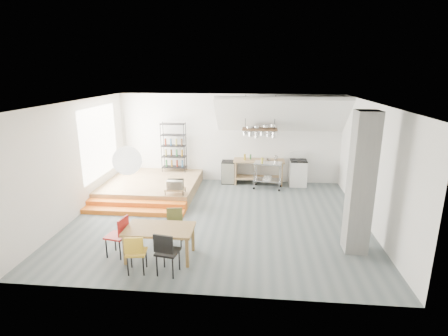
# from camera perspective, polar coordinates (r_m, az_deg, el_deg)

# --- Properties ---
(floor) EXTENTS (8.00, 8.00, 0.00)m
(floor) POSITION_cam_1_polar(r_m,az_deg,el_deg) (9.91, -0.85, -8.13)
(floor) COLOR #556062
(floor) RESTS_ON ground
(wall_back) EXTENTS (8.00, 0.04, 3.20)m
(wall_back) POSITION_cam_1_polar(r_m,az_deg,el_deg) (12.78, 0.84, 4.85)
(wall_back) COLOR silver
(wall_back) RESTS_ON ground
(wall_left) EXTENTS (0.04, 7.00, 3.20)m
(wall_left) POSITION_cam_1_polar(r_m,az_deg,el_deg) (10.58, -22.97, 1.31)
(wall_left) COLOR silver
(wall_left) RESTS_ON ground
(wall_right) EXTENTS (0.04, 7.00, 3.20)m
(wall_right) POSITION_cam_1_polar(r_m,az_deg,el_deg) (9.79, 23.07, 0.21)
(wall_right) COLOR silver
(wall_right) RESTS_ON ground
(ceiling) EXTENTS (8.00, 7.00, 0.02)m
(ceiling) POSITION_cam_1_polar(r_m,az_deg,el_deg) (9.10, -0.94, 10.64)
(ceiling) COLOR white
(ceiling) RESTS_ON wall_back
(slope_ceiling) EXTENTS (4.40, 1.44, 1.32)m
(slope_ceiling) POSITION_cam_1_polar(r_m,az_deg,el_deg) (12.02, 9.31, 8.55)
(slope_ceiling) COLOR white
(slope_ceiling) RESTS_ON wall_back
(window_pane) EXTENTS (0.02, 2.50, 2.20)m
(window_pane) POSITION_cam_1_polar(r_m,az_deg,el_deg) (11.84, -19.62, 4.06)
(window_pane) COLOR white
(window_pane) RESTS_ON wall_left
(platform) EXTENTS (3.00, 3.00, 0.40)m
(platform) POSITION_cam_1_polar(r_m,az_deg,el_deg) (12.16, -11.61, -2.86)
(platform) COLOR #97754B
(platform) RESTS_ON ground
(step_lower) EXTENTS (3.00, 0.35, 0.13)m
(step_lower) POSITION_cam_1_polar(r_m,az_deg,el_deg) (10.48, -14.64, -6.90)
(step_lower) COLOR orange
(step_lower) RESTS_ON ground
(step_upper) EXTENTS (3.00, 0.35, 0.27)m
(step_upper) POSITION_cam_1_polar(r_m,az_deg,el_deg) (10.76, -14.04, -5.88)
(step_upper) COLOR orange
(step_upper) RESTS_ON ground
(concrete_column) EXTENTS (0.50, 0.50, 3.20)m
(concrete_column) POSITION_cam_1_polar(r_m,az_deg,el_deg) (8.21, 21.43, -2.43)
(concrete_column) COLOR slate
(concrete_column) RESTS_ON ground
(kitchen_counter) EXTENTS (1.80, 0.60, 0.91)m
(kitchen_counter) POSITION_cam_1_polar(r_m,az_deg,el_deg) (12.62, 5.68, 0.09)
(kitchen_counter) COLOR #97754B
(kitchen_counter) RESTS_ON ground
(stove) EXTENTS (0.60, 0.60, 1.18)m
(stove) POSITION_cam_1_polar(r_m,az_deg,el_deg) (12.75, 11.97, -0.70)
(stove) COLOR white
(stove) RESTS_ON ground
(pot_rack) EXTENTS (1.20, 0.50, 1.43)m
(pot_rack) POSITION_cam_1_polar(r_m,az_deg,el_deg) (12.10, 5.99, 5.97)
(pot_rack) COLOR #43281A
(pot_rack) RESTS_ON ceiling
(wire_shelving) EXTENTS (0.88, 0.38, 1.80)m
(wire_shelving) POSITION_cam_1_polar(r_m,az_deg,el_deg) (12.85, -8.21, 3.51)
(wire_shelving) COLOR black
(wire_shelving) RESTS_ON platform
(microwave_shelf) EXTENTS (0.60, 0.40, 0.16)m
(microwave_shelf) POSITION_cam_1_polar(r_m,az_deg,el_deg) (10.63, -7.96, -3.44)
(microwave_shelf) COLOR #97754B
(microwave_shelf) RESTS_ON platform
(paper_lantern) EXTENTS (0.60, 0.60, 0.60)m
(paper_lantern) POSITION_cam_1_polar(r_m,az_deg,el_deg) (7.48, -15.53, 1.18)
(paper_lantern) COLOR white
(paper_lantern) RESTS_ON ceiling
(dining_table) EXTENTS (1.49, 0.85, 0.70)m
(dining_table) POSITION_cam_1_polar(r_m,az_deg,el_deg) (7.83, -10.49, -10.10)
(dining_table) COLOR olive
(dining_table) RESTS_ON ground
(chair_mustard) EXTENTS (0.44, 0.44, 0.85)m
(chair_mustard) POSITION_cam_1_polar(r_m,az_deg,el_deg) (7.40, -14.25, -12.98)
(chair_mustard) COLOR gold
(chair_mustard) RESTS_ON ground
(chair_black) EXTENTS (0.49, 0.49, 0.93)m
(chair_black) POSITION_cam_1_polar(r_m,az_deg,el_deg) (7.20, -9.45, -13.08)
(chair_black) COLOR black
(chair_black) RESTS_ON ground
(chair_olive) EXTENTS (0.45, 0.45, 0.86)m
(chair_olive) POSITION_cam_1_polar(r_m,az_deg,el_deg) (8.42, -8.09, -8.93)
(chair_olive) COLOR brown
(chair_olive) RESTS_ON ground
(chair_red) EXTENTS (0.49, 0.49, 0.92)m
(chair_red) POSITION_cam_1_polar(r_m,az_deg,el_deg) (8.12, -16.72, -10.14)
(chair_red) COLOR #A71917
(chair_red) RESTS_ON ground
(rolling_cart) EXTENTS (1.02, 0.67, 0.94)m
(rolling_cart) POSITION_cam_1_polar(r_m,az_deg,el_deg) (12.20, 7.15, -0.61)
(rolling_cart) COLOR silver
(rolling_cart) RESTS_ON ground
(mini_fridge) EXTENTS (0.48, 0.48, 0.82)m
(mini_fridge) POSITION_cam_1_polar(r_m,az_deg,el_deg) (12.76, 0.71, -0.66)
(mini_fridge) COLOR black
(mini_fridge) RESTS_ON ground
(microwave) EXTENTS (0.51, 0.37, 0.27)m
(microwave) POSITION_cam_1_polar(r_m,az_deg,el_deg) (10.58, -7.99, -2.66)
(microwave) COLOR beige
(microwave) RESTS_ON microwave_shelf
(bowl) EXTENTS (0.27, 0.27, 0.05)m
(bowl) POSITION_cam_1_polar(r_m,az_deg,el_deg) (12.50, 7.14, 1.35)
(bowl) COLOR silver
(bowl) RESTS_ON kitchen_counter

